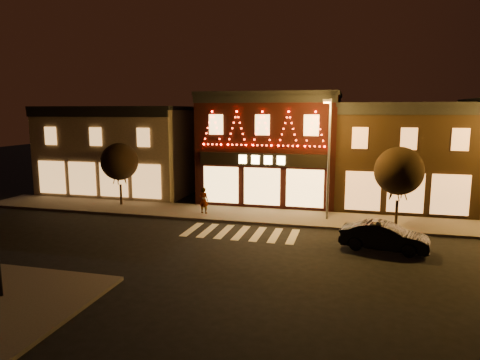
% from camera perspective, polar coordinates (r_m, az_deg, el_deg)
% --- Properties ---
extents(ground, '(120.00, 120.00, 0.00)m').
position_cam_1_polar(ground, '(21.32, -2.56, -9.91)').
color(ground, black).
rests_on(ground, ground).
extents(sidewalk_far, '(44.00, 4.00, 0.15)m').
position_cam_1_polar(sidewalk_far, '(28.39, 6.07, -4.93)').
color(sidewalk_far, '#47423D').
rests_on(sidewalk_far, ground).
extents(building_left, '(12.20, 8.28, 7.30)m').
position_cam_1_polar(building_left, '(38.40, -15.20, 3.92)').
color(building_left, '#695F4B').
rests_on(building_left, ground).
extents(building_pulp, '(10.20, 8.34, 8.30)m').
position_cam_1_polar(building_pulp, '(33.88, 4.31, 4.40)').
color(building_pulp, black).
rests_on(building_pulp, ground).
extents(building_right_a, '(9.20, 8.28, 7.50)m').
position_cam_1_polar(building_right_a, '(33.60, 20.49, 3.12)').
color(building_right_a, '#302010').
rests_on(building_right_a, ground).
extents(streetlamp_mid, '(0.49, 1.73, 7.53)m').
position_cam_1_polar(streetlamp_mid, '(27.18, 11.64, 3.92)').
color(streetlamp_mid, '#59595E').
rests_on(streetlamp_mid, sidewalk_far).
extents(tree_left, '(2.70, 2.70, 4.51)m').
position_cam_1_polar(tree_left, '(32.45, -15.66, 2.35)').
color(tree_left, black).
rests_on(tree_left, sidewalk_far).
extents(tree_right, '(2.84, 2.84, 4.75)m').
position_cam_1_polar(tree_right, '(26.87, 20.30, 1.13)').
color(tree_right, black).
rests_on(tree_right, sidewalk_far).
extents(dark_sedan, '(4.49, 2.23, 1.41)m').
position_cam_1_polar(dark_sedan, '(23.00, 18.55, -7.11)').
color(dark_sedan, black).
rests_on(dark_sedan, ground).
extents(pedestrian, '(0.71, 0.53, 1.76)m').
position_cam_1_polar(pedestrian, '(28.94, -4.80, -2.70)').
color(pedestrian, gray).
rests_on(pedestrian, sidewalk_far).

